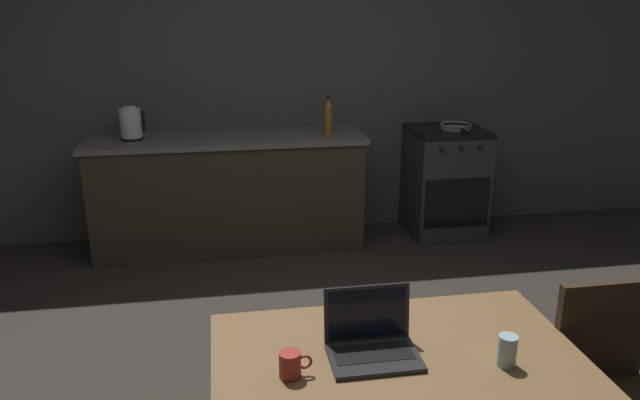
{
  "coord_description": "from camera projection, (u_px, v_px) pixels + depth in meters",
  "views": [
    {
      "loc": [
        -0.63,
        -2.64,
        1.94
      ],
      "look_at": [
        -0.06,
        0.74,
        0.81
      ],
      "focal_mm": 34.38,
      "sensor_mm": 36.0,
      "label": 1
    }
  ],
  "objects": [
    {
      "name": "ground_plane",
      "position": [
        355.0,
        392.0,
        3.17
      ],
      "size": [
        12.0,
        12.0,
        0.0
      ],
      "primitive_type": "plane",
      "color": "#2D2823"
    },
    {
      "name": "back_wall",
      "position": [
        328.0,
        81.0,
        5.13
      ],
      "size": [
        6.4,
        0.1,
        2.57
      ],
      "primitive_type": "cube",
      "color": "#4B4844",
      "rests_on": "ground_plane"
    },
    {
      "name": "kitchen_counter",
      "position": [
        229.0,
        192.0,
        4.93
      ],
      "size": [
        2.16,
        0.64,
        0.92
      ],
      "color": "#382D23",
      "rests_on": "ground_plane"
    },
    {
      "name": "stove_oven",
      "position": [
        444.0,
        182.0,
        5.21
      ],
      "size": [
        0.6,
        0.62,
        0.92
      ],
      "color": "#2D2D30",
      "rests_on": "ground_plane"
    },
    {
      "name": "dining_table",
      "position": [
        398.0,
        373.0,
        2.21
      ],
      "size": [
        1.33,
        0.84,
        0.72
      ],
      "color": "brown",
      "rests_on": "ground_plane"
    },
    {
      "name": "chair",
      "position": [
        610.0,
        383.0,
        2.37
      ],
      "size": [
        0.4,
        0.4,
        0.91
      ],
      "rotation": [
        0.0,
        0.0,
        0.34
      ],
      "color": "#2D2116",
      "rests_on": "ground_plane"
    },
    {
      "name": "laptop",
      "position": [
        372.0,
        343.0,
        2.19
      ],
      "size": [
        0.32,
        0.24,
        0.23
      ],
      "rotation": [
        0.0,
        0.0,
        -0.13
      ],
      "color": "#232326",
      "rests_on": "dining_table"
    },
    {
      "name": "electric_kettle",
      "position": [
        131.0,
        124.0,
        4.63
      ],
      "size": [
        0.19,
        0.17,
        0.26
      ],
      "color": "black",
      "rests_on": "kitchen_counter"
    },
    {
      "name": "bottle",
      "position": [
        328.0,
        116.0,
        4.82
      ],
      "size": [
        0.07,
        0.07,
        0.3
      ],
      "color": "#8C601E",
      "rests_on": "kitchen_counter"
    },
    {
      "name": "frying_pan",
      "position": [
        456.0,
        126.0,
        5.05
      ],
      "size": [
        0.26,
        0.43,
        0.05
      ],
      "color": "gray",
      "rests_on": "stove_oven"
    },
    {
      "name": "coffee_mug",
      "position": [
        291.0,
        364.0,
        2.06
      ],
      "size": [
        0.11,
        0.08,
        0.09
      ],
      "color": "#9E2D28",
      "rests_on": "dining_table"
    },
    {
      "name": "drinking_glass",
      "position": [
        507.0,
        351.0,
        2.12
      ],
      "size": [
        0.07,
        0.07,
        0.11
      ],
      "color": "#99B7C6",
      "rests_on": "dining_table"
    }
  ]
}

